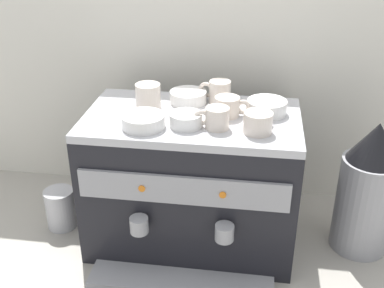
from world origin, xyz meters
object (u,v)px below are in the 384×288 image
at_px(ceramic_cup_3, 216,118).
at_px(espresso_machine, 192,181).
at_px(ceramic_cup_1, 228,107).
at_px(ceramic_bowl_3, 267,107).
at_px(ceramic_cup_0, 259,122).
at_px(ceramic_bowl_2, 188,97).
at_px(milk_pitcher, 61,208).
at_px(ceramic_cup_2, 148,96).
at_px(coffee_grinder, 367,190).
at_px(ceramic_cup_4, 219,92).
at_px(ceramic_bowl_0, 186,120).
at_px(ceramic_bowl_1, 143,121).

bearing_deg(ceramic_cup_3, espresso_machine, 137.61).
xyz_separation_m(ceramic_cup_1, ceramic_bowl_3, (0.12, 0.03, -0.01)).
height_order(espresso_machine, ceramic_cup_3, ceramic_cup_3).
distance_m(ceramic_cup_0, ceramic_cup_3, 0.12).
relative_size(ceramic_bowl_2, milk_pitcher, 0.82).
xyz_separation_m(ceramic_cup_0, ceramic_cup_2, (-0.35, 0.13, 0.01)).
bearing_deg(coffee_grinder, ceramic_cup_2, 179.31).
bearing_deg(espresso_machine, coffee_grinder, 3.84).
bearing_deg(ceramic_cup_4, ceramic_bowl_0, -110.88).
relative_size(ceramic_bowl_0, coffee_grinder, 0.21).
height_order(ceramic_bowl_1, ceramic_bowl_3, ceramic_bowl_3).
distance_m(ceramic_cup_1, ceramic_bowl_0, 0.15).
distance_m(ceramic_bowl_1, milk_pitcher, 0.54).
xyz_separation_m(ceramic_cup_0, ceramic_cup_3, (-0.12, 0.01, 0.00)).
height_order(ceramic_cup_3, milk_pitcher, ceramic_cup_3).
bearing_deg(ceramic_cup_0, ceramic_bowl_1, -177.43).
distance_m(ceramic_bowl_1, ceramic_bowl_2, 0.23).
relative_size(ceramic_cup_1, ceramic_cup_4, 1.02).
distance_m(ceramic_cup_4, ceramic_bowl_2, 0.10).
distance_m(ceramic_cup_0, ceramic_bowl_3, 0.14).
relative_size(ceramic_cup_2, ceramic_cup_4, 1.08).
bearing_deg(ceramic_cup_3, milk_pitcher, 172.58).
xyz_separation_m(ceramic_bowl_1, coffee_grinder, (0.70, 0.14, -0.26)).
relative_size(ceramic_cup_3, milk_pitcher, 0.71).
xyz_separation_m(ceramic_cup_2, ceramic_cup_3, (0.23, -0.12, -0.01)).
distance_m(ceramic_cup_1, ceramic_cup_2, 0.26).
relative_size(ceramic_cup_3, ceramic_bowl_1, 0.82).
bearing_deg(ceramic_cup_2, ceramic_cup_3, -27.81).
xyz_separation_m(ceramic_cup_2, ceramic_cup_4, (0.22, 0.08, -0.00)).
distance_m(ceramic_cup_3, ceramic_bowl_1, 0.21).
xyz_separation_m(ceramic_bowl_2, ceramic_bowl_3, (0.26, -0.05, 0.00)).
bearing_deg(ceramic_cup_4, ceramic_bowl_2, -168.78).
relative_size(ceramic_bowl_3, coffee_grinder, 0.27).
distance_m(ceramic_cup_4, ceramic_bowl_1, 0.30).
height_order(ceramic_cup_3, ceramic_bowl_0, ceramic_cup_3).
height_order(ceramic_cup_4, ceramic_bowl_3, ceramic_cup_4).
bearing_deg(ceramic_cup_2, espresso_machine, -17.52).
bearing_deg(ceramic_bowl_3, ceramic_bowl_2, 167.93).
bearing_deg(ceramic_bowl_3, coffee_grinder, -2.90).
distance_m(ceramic_bowl_1, ceramic_bowl_3, 0.39).
relative_size(ceramic_cup_0, ceramic_bowl_3, 0.91).
relative_size(espresso_machine, ceramic_cup_2, 5.73).
relative_size(espresso_machine, ceramic_bowl_1, 5.24).
xyz_separation_m(ceramic_cup_1, milk_pitcher, (-0.59, -0.02, -0.42)).
bearing_deg(ceramic_cup_2, coffee_grinder, -0.69).
bearing_deg(ceramic_bowl_1, ceramic_cup_3, 6.12).
height_order(ceramic_cup_1, ceramic_bowl_2, ceramic_cup_1).
distance_m(ceramic_bowl_3, milk_pitcher, 0.82).
xyz_separation_m(espresso_machine, ceramic_bowl_3, (0.23, 0.06, 0.25)).
xyz_separation_m(ceramic_bowl_1, ceramic_bowl_3, (0.36, 0.15, 0.00)).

